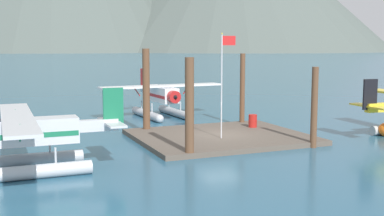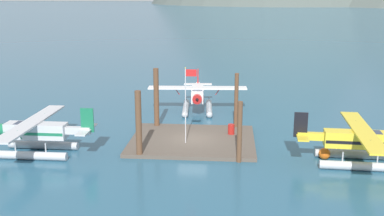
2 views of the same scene
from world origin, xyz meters
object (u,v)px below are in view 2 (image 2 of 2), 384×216
(seaplane_yellow_stbd_aft, at_px, (358,144))
(flagpole, at_px, (187,97))
(mooring_buoy, at_px, (324,154))
(seaplane_white_bow_centre, at_px, (197,97))
(fuel_drum, at_px, (231,129))
(seaplane_silver_port_aft, at_px, (36,135))

(seaplane_yellow_stbd_aft, bearing_deg, flagpole, 166.95)
(mooring_buoy, bearing_deg, seaplane_yellow_stbd_aft, -22.31)
(seaplane_white_bow_centre, bearing_deg, mooring_buoy, -52.06)
(seaplane_yellow_stbd_aft, distance_m, seaplane_white_bow_centre, 19.55)
(mooring_buoy, bearing_deg, seaplane_white_bow_centre, 127.94)
(seaplane_white_bow_centre, bearing_deg, fuel_drum, -67.86)
(seaplane_yellow_stbd_aft, bearing_deg, seaplane_silver_port_aft, 179.64)
(mooring_buoy, xyz_separation_m, seaplane_yellow_stbd_aft, (2.16, -0.89, 1.14))
(flagpole, distance_m, mooring_buoy, 11.61)
(seaplane_yellow_stbd_aft, xyz_separation_m, seaplane_white_bow_centre, (-12.91, 14.68, 0.00))
(fuel_drum, relative_size, seaplane_yellow_stbd_aft, 0.08)
(seaplane_yellow_stbd_aft, bearing_deg, seaplane_white_bow_centre, 131.33)
(fuel_drum, bearing_deg, seaplane_silver_port_aft, -159.79)
(mooring_buoy, height_order, seaplane_silver_port_aft, seaplane_silver_port_aft)
(seaplane_silver_port_aft, bearing_deg, fuel_drum, 20.21)
(flagpole, distance_m, fuel_drum, 5.75)
(fuel_drum, height_order, seaplane_white_bow_centre, seaplane_white_bow_centre)
(flagpole, xyz_separation_m, mooring_buoy, (10.77, -2.11, -3.78))
(seaplane_silver_port_aft, height_order, seaplane_white_bow_centre, same)
(flagpole, height_order, fuel_drum, flagpole)
(fuel_drum, xyz_separation_m, seaplane_silver_port_aft, (-15.26, -5.62, 0.84))
(seaplane_yellow_stbd_aft, height_order, seaplane_white_bow_centre, same)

